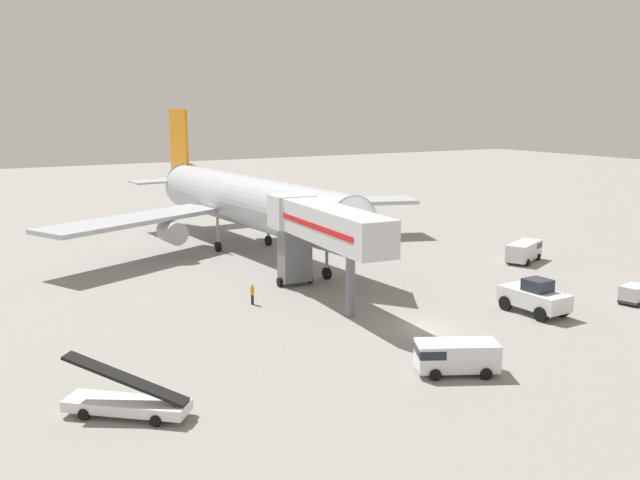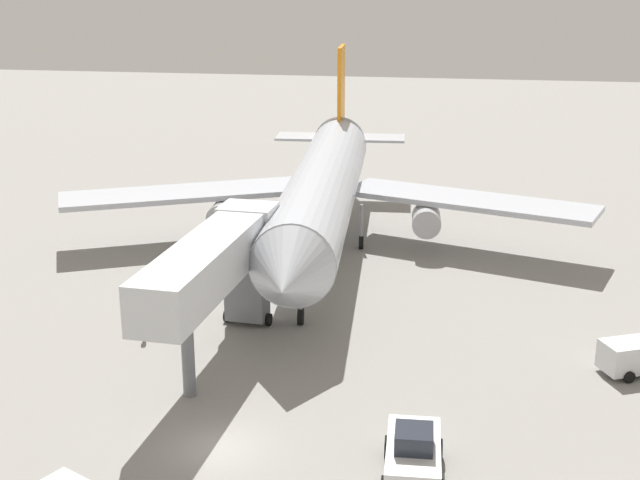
{
  "view_description": "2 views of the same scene",
  "coord_description": "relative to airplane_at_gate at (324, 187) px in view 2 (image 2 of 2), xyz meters",
  "views": [
    {
      "loc": [
        -29.35,
        -37.17,
        15.42
      ],
      "look_at": [
        1.85,
        18.13,
        3.08
      ],
      "focal_mm": 39.12,
      "sensor_mm": 36.0,
      "label": 1
    },
    {
      "loc": [
        10.89,
        -35.37,
        22.14
      ],
      "look_at": [
        1.41,
        21.28,
        4.0
      ],
      "focal_mm": 48.35,
      "sensor_mm": 36.0,
      "label": 2
    }
  ],
  "objects": [
    {
      "name": "ground_plane",
      "position": [
        -0.06,
        -31.1,
        -5.34
      ],
      "size": [
        300.0,
        300.0,
        0.0
      ],
      "primitive_type": "plane",
      "color": "gray"
    },
    {
      "name": "airplane_at_gate",
      "position": [
        0.0,
        0.0,
        0.0
      ],
      "size": [
        44.36,
        47.39,
        14.95
      ],
      "color": "#B7BCC6",
      "rests_on": "ground"
    },
    {
      "name": "jet_bridge",
      "position": [
        -2.75,
        -21.05,
        0.55
      ],
      "size": [
        4.32,
        16.8,
        7.83
      ],
      "color": "silver",
      "rests_on": "ground"
    },
    {
      "name": "pushback_tug",
      "position": [
        9.37,
        -32.29,
        -4.08
      ],
      "size": [
        2.91,
        5.34,
        2.69
      ],
      "color": "white",
      "rests_on": "ground"
    },
    {
      "name": "ground_crew_worker_foreground",
      "position": [
        -8.09,
        -19.68,
        -4.47
      ],
      "size": [
        0.44,
        0.44,
        1.64
      ],
      "color": "#1E2333",
      "rests_on": "ground"
    }
  ]
}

